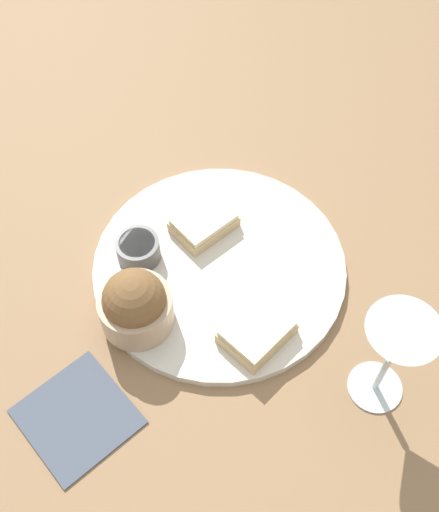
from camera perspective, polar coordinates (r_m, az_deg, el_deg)
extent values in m
plane|color=#93704C|center=(0.90, 0.00, -1.21)|extent=(4.00, 4.00, 0.00)
cylinder|color=silver|center=(0.89, 0.00, -0.97)|extent=(0.35, 0.35, 0.01)
cylinder|color=tan|center=(0.82, -7.27, -4.92)|extent=(0.10, 0.10, 0.05)
sphere|color=brown|center=(0.80, -7.46, -4.05)|extent=(0.08, 0.08, 0.08)
cylinder|color=#4C4C4C|center=(0.88, -7.25, 0.58)|extent=(0.06, 0.06, 0.03)
cylinder|color=beige|center=(0.87, -7.33, 1.03)|extent=(0.05, 0.05, 0.01)
cube|color=#D1B27F|center=(0.82, 3.34, -6.86)|extent=(0.09, 0.08, 0.02)
cube|color=beige|center=(0.81, 3.38, -6.45)|extent=(0.09, 0.07, 0.01)
cube|color=#D1B27F|center=(0.91, -1.39, 2.83)|extent=(0.09, 0.06, 0.02)
cube|color=beige|center=(0.90, -1.41, 3.32)|extent=(0.08, 0.06, 0.01)
cylinder|color=silver|center=(0.84, 13.65, -11.22)|extent=(0.07, 0.07, 0.01)
cylinder|color=silver|center=(0.80, 14.25, -10.06)|extent=(0.01, 0.01, 0.08)
cone|color=silver|center=(0.73, 15.48, -7.63)|extent=(0.08, 0.08, 0.07)
cube|color=#4C5666|center=(0.82, -12.54, -13.72)|extent=(0.13, 0.13, 0.01)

